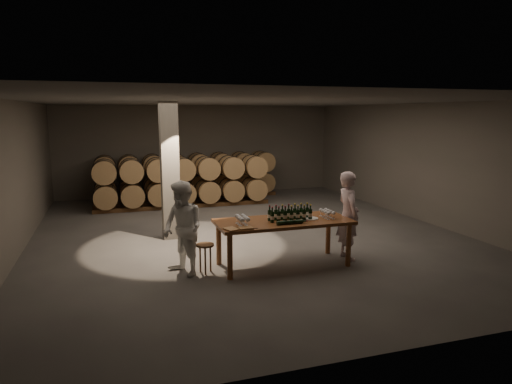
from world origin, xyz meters
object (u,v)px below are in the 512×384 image
object	(u,v)px
stool	(205,249)
bottle_cluster	(290,215)
plate	(310,218)
person_woman	(183,229)
notebook_near	(246,228)
person_man	(348,216)
tasting_table	(283,225)

from	to	relation	value
stool	bottle_cluster	bearing A→B (deg)	-3.04
plate	person_woman	world-z (taller)	person_woman
notebook_near	person_man	bearing A→B (deg)	7.72
tasting_table	bottle_cluster	bearing A→B (deg)	-17.78
bottle_cluster	notebook_near	xyz separation A→B (m)	(-1.00, -0.38, -0.09)
plate	stool	size ratio (longest dim) A/B	0.57
bottle_cluster	tasting_table	bearing A→B (deg)	162.22
stool	person_man	size ratio (longest dim) A/B	0.31
bottle_cluster	person_woman	bearing A→B (deg)	177.30
tasting_table	notebook_near	xyz separation A→B (m)	(-0.88, -0.42, 0.12)
notebook_near	bottle_cluster	bearing A→B (deg)	18.13
person_man	person_woman	xyz separation A→B (m)	(-3.32, 0.06, -0.03)
tasting_table	stool	world-z (taller)	tasting_table
notebook_near	person_woman	size ratio (longest dim) A/B	0.14
notebook_near	person_man	xyz separation A→B (m)	(2.28, 0.42, -0.02)
bottle_cluster	person_woman	size ratio (longest dim) A/B	0.49
plate	notebook_near	distance (m)	1.47
bottle_cluster	person_man	xyz separation A→B (m)	(1.28, 0.04, -0.11)
tasting_table	notebook_near	world-z (taller)	notebook_near
notebook_near	plate	bearing A→B (deg)	11.85
tasting_table	person_woman	xyz separation A→B (m)	(-1.93, 0.06, 0.07)
tasting_table	bottle_cluster	world-z (taller)	bottle_cluster
person_man	person_woman	bearing A→B (deg)	92.75
tasting_table	notebook_near	distance (m)	0.99
plate	stool	distance (m)	2.12
bottle_cluster	person_woman	xyz separation A→B (m)	(-2.05, 0.10, -0.14)
notebook_near	stool	size ratio (longest dim) A/B	0.45
tasting_table	plate	bearing A→B (deg)	-5.44
notebook_near	stool	distance (m)	0.92
bottle_cluster	plate	distance (m)	0.43
plate	notebook_near	bearing A→B (deg)	-165.49
plate	person_woman	xyz separation A→B (m)	(-2.46, 0.11, -0.04)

